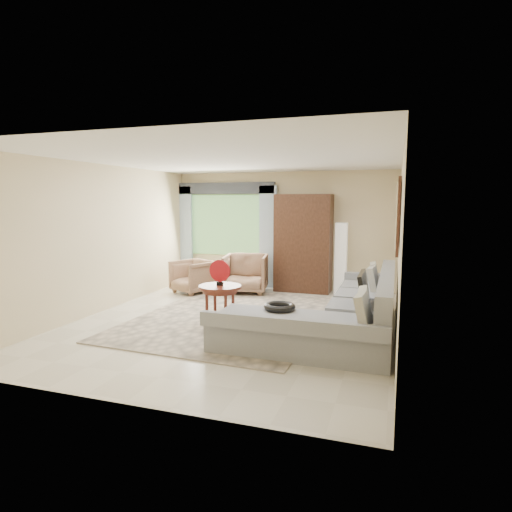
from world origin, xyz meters
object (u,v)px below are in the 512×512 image
(armchair_left, at_px, (193,277))
(potted_plant, at_px, (199,274))
(sectional_sofa, at_px, (345,317))
(coffee_table, at_px, (220,305))
(tv_screen, at_px, (364,289))
(floor_lamp, at_px, (341,258))
(armoire, at_px, (303,243))
(armchair_right, at_px, (246,274))

(armchair_left, bearing_deg, potted_plant, 133.67)
(sectional_sofa, xyz_separation_m, coffee_table, (-1.89, -0.18, 0.07))
(tv_screen, relative_size, armchair_left, 0.96)
(potted_plant, xyz_separation_m, floor_lamp, (3.27, 0.13, 0.50))
(armchair_left, bearing_deg, floor_lamp, 44.36)
(armchair_left, relative_size, armoire, 0.37)
(armchair_right, relative_size, floor_lamp, 0.61)
(coffee_table, bearing_deg, armoire, 78.02)
(sectional_sofa, distance_m, potted_plant, 4.66)
(sectional_sofa, distance_m, floor_lamp, 3.03)
(coffee_table, xyz_separation_m, armoire, (0.65, 3.08, 0.70))
(armchair_left, xyz_separation_m, armchair_right, (1.07, 0.36, 0.06))
(armchair_right, bearing_deg, sectional_sofa, -56.28)
(armchair_left, distance_m, armchair_right, 1.13)
(potted_plant, distance_m, floor_lamp, 3.31)
(coffee_table, relative_size, floor_lamp, 0.44)
(tv_screen, relative_size, floor_lamp, 0.49)
(armchair_right, xyz_separation_m, floor_lamp, (1.93, 0.63, 0.33))
(potted_plant, distance_m, armoire, 2.59)
(armchair_left, xyz_separation_m, floor_lamp, (2.99, 0.99, 0.40))
(tv_screen, xyz_separation_m, armchair_right, (-2.63, 2.39, -0.30))
(coffee_table, distance_m, armchair_left, 2.64)
(floor_lamp, bearing_deg, sectional_sofa, -81.67)
(armchair_right, bearing_deg, armchair_left, -173.08)
(sectional_sofa, bearing_deg, armchair_left, 150.14)
(sectional_sofa, height_order, armchair_right, sectional_sofa)
(armchair_left, relative_size, armchair_right, 0.85)
(armchair_left, relative_size, floor_lamp, 0.52)
(potted_plant, height_order, floor_lamp, floor_lamp)
(coffee_table, relative_size, armchair_right, 0.73)
(coffee_table, relative_size, armoire, 0.32)
(armoire, xyz_separation_m, floor_lamp, (0.80, 0.06, -0.30))
(armoire, bearing_deg, armchair_left, -157.05)
(tv_screen, distance_m, potted_plant, 4.93)
(tv_screen, bearing_deg, potted_plant, 143.96)
(floor_lamp, bearing_deg, tv_screen, -76.93)
(sectional_sofa, bearing_deg, floor_lamp, 98.33)
(sectional_sofa, bearing_deg, tv_screen, -12.49)
(potted_plant, relative_size, armoire, 0.24)
(armchair_right, height_order, floor_lamp, floor_lamp)
(coffee_table, distance_m, potted_plant, 3.51)
(tv_screen, bearing_deg, sectional_sofa, 167.51)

